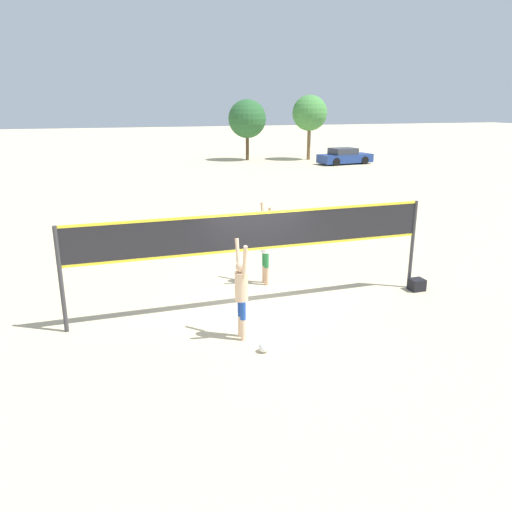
{
  "coord_description": "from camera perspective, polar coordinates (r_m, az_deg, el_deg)",
  "views": [
    {
      "loc": [
        -3.62,
        -10.88,
        4.83
      ],
      "look_at": [
        0.0,
        0.0,
        1.32
      ],
      "focal_mm": 35.0,
      "sensor_mm": 36.0,
      "label": 1
    }
  ],
  "objects": [
    {
      "name": "gear_bag",
      "position": [
        14.15,
        17.9,
        -3.13
      ],
      "size": [
        0.38,
        0.34,
        0.32
      ],
      "color": "black",
      "rests_on": "ground_plane"
    },
    {
      "name": "volleyball_net",
      "position": [
        11.86,
        0.0,
        2.21
      ],
      "size": [
        8.93,
        0.1,
        2.4
      ],
      "color": "#38383D",
      "rests_on": "ground_plane"
    },
    {
      "name": "volleyball",
      "position": [
        10.27,
        0.91,
        -10.38
      ],
      "size": [
        0.21,
        0.21,
        0.21
      ],
      "color": "white",
      "rests_on": "ground_plane"
    },
    {
      "name": "player_blocker",
      "position": [
        13.63,
        1.1,
        1.55
      ],
      "size": [
        0.28,
        0.72,
        2.26
      ],
      "rotation": [
        0.0,
        0.0,
        -1.57
      ],
      "color": "tan",
      "rests_on": "ground_plane"
    },
    {
      "name": "ground_plane",
      "position": [
        12.44,
        0.0,
        -5.82
      ],
      "size": [
        200.0,
        200.0,
        0.0
      ],
      "primitive_type": "plane",
      "color": "beige"
    },
    {
      "name": "player_spiker",
      "position": [
        10.43,
        -1.68,
        -3.76
      ],
      "size": [
        0.28,
        0.71,
        2.15
      ],
      "rotation": [
        0.0,
        0.0,
        1.57
      ],
      "color": "beige",
      "rests_on": "ground_plane"
    },
    {
      "name": "tree_right_cluster",
      "position": [
        45.01,
        -1.01,
        15.39
      ],
      "size": [
        3.3,
        3.3,
        5.21
      ],
      "color": "#4C3823",
      "rests_on": "ground_plane"
    },
    {
      "name": "parked_car_near",
      "position": [
        42.85,
        10.09,
        11.1
      ],
      "size": [
        4.67,
        2.23,
        1.32
      ],
      "rotation": [
        0.0,
        0.0,
        0.1
      ],
      "color": "navy",
      "rests_on": "ground_plane"
    },
    {
      "name": "tree_left_cluster",
      "position": [
        45.67,
        6.15,
        15.91
      ],
      "size": [
        3.06,
        3.06,
        5.57
      ],
      "color": "brown",
      "rests_on": "ground_plane"
    }
  ]
}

